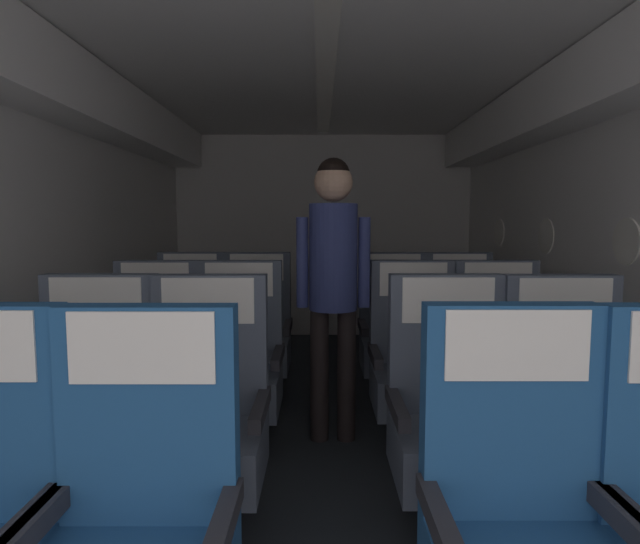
# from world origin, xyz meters

# --- Properties ---
(ground) EXTENTS (3.58, 6.56, 0.02)m
(ground) POSITION_xyz_m (0.00, 3.08, -0.01)
(ground) COLOR #23282D
(fuselage_shell) EXTENTS (3.46, 6.21, 2.32)m
(fuselage_shell) POSITION_xyz_m (0.00, 3.36, 1.65)
(fuselage_shell) COLOR silver
(fuselage_shell) RESTS_ON ground
(seat_a_left_aisle) EXTENTS (0.53, 0.49, 1.07)m
(seat_a_left_aisle) POSITION_xyz_m (-0.52, 1.50, 0.45)
(seat_a_left_aisle) COLOR #38383D
(seat_a_left_aisle) RESTS_ON ground
(seat_a_right_window) EXTENTS (0.53, 0.49, 1.07)m
(seat_a_right_window) POSITION_xyz_m (0.51, 1.53, 0.45)
(seat_a_right_window) COLOR #38383D
(seat_a_right_window) RESTS_ON ground
(seat_b_left_window) EXTENTS (0.53, 0.49, 1.07)m
(seat_b_left_window) POSITION_xyz_m (-1.02, 2.37, 0.45)
(seat_b_left_window) COLOR #38383D
(seat_b_left_window) RESTS_ON ground
(seat_b_left_aisle) EXTENTS (0.53, 0.49, 1.07)m
(seat_b_left_aisle) POSITION_xyz_m (-0.52, 2.35, 0.45)
(seat_b_left_aisle) COLOR #38383D
(seat_b_left_aisle) RESTS_ON ground
(seat_b_right_aisle) EXTENTS (0.53, 0.49, 1.07)m
(seat_b_right_aisle) POSITION_xyz_m (1.02, 2.35, 0.45)
(seat_b_right_aisle) COLOR #38383D
(seat_b_right_aisle) RESTS_ON ground
(seat_b_right_window) EXTENTS (0.53, 0.49, 1.07)m
(seat_b_right_window) POSITION_xyz_m (0.52, 2.37, 0.45)
(seat_b_right_window) COLOR #38383D
(seat_b_right_window) RESTS_ON ground
(seat_c_left_window) EXTENTS (0.53, 0.49, 1.07)m
(seat_c_left_window) POSITION_xyz_m (-1.01, 3.20, 0.45)
(seat_c_left_window) COLOR #38383D
(seat_c_left_window) RESTS_ON ground
(seat_c_left_aisle) EXTENTS (0.53, 0.49, 1.07)m
(seat_c_left_aisle) POSITION_xyz_m (-0.52, 3.19, 0.45)
(seat_c_left_aisle) COLOR #38383D
(seat_c_left_aisle) RESTS_ON ground
(seat_c_right_aisle) EXTENTS (0.53, 0.49, 1.07)m
(seat_c_right_aisle) POSITION_xyz_m (1.03, 3.21, 0.45)
(seat_c_right_aisle) COLOR #38383D
(seat_c_right_aisle) RESTS_ON ground
(seat_c_right_window) EXTENTS (0.53, 0.49, 1.07)m
(seat_c_right_window) POSITION_xyz_m (0.52, 3.21, 0.45)
(seat_c_right_window) COLOR #38383D
(seat_c_right_window) RESTS_ON ground
(seat_d_left_window) EXTENTS (0.53, 0.49, 1.07)m
(seat_d_left_window) POSITION_xyz_m (-1.02, 4.06, 0.45)
(seat_d_left_window) COLOR #38383D
(seat_d_left_window) RESTS_ON ground
(seat_d_left_aisle) EXTENTS (0.53, 0.49, 1.07)m
(seat_d_left_aisle) POSITION_xyz_m (-0.51, 4.04, 0.45)
(seat_d_left_aisle) COLOR #38383D
(seat_d_left_aisle) RESTS_ON ground
(seat_d_right_aisle) EXTENTS (0.53, 0.49, 1.07)m
(seat_d_right_aisle) POSITION_xyz_m (1.01, 4.03, 0.45)
(seat_d_right_aisle) COLOR #38383D
(seat_d_right_aisle) RESTS_ON ground
(seat_d_right_window) EXTENTS (0.53, 0.49, 1.07)m
(seat_d_right_window) POSITION_xyz_m (0.52, 4.03, 0.45)
(seat_d_right_window) COLOR #38383D
(seat_d_right_window) RESTS_ON ground
(flight_attendant) EXTENTS (0.43, 0.28, 1.66)m
(flight_attendant) POSITION_xyz_m (0.04, 3.24, 1.03)
(flight_attendant) COLOR black
(flight_attendant) RESTS_ON ground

